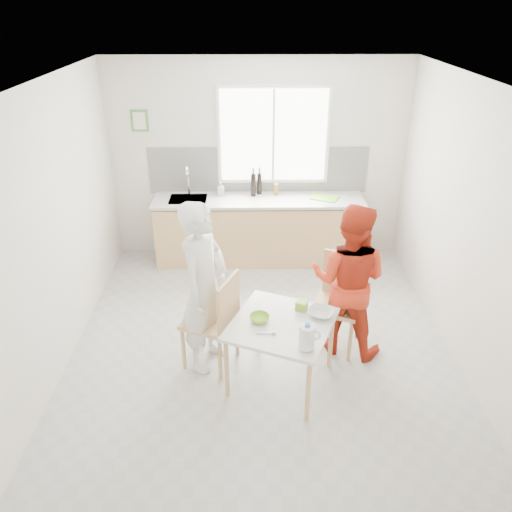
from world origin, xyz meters
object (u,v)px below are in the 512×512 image
at_px(chair_left, 217,318).
at_px(bowl_green, 260,318).
at_px(wine_bottle_b, 259,183).
at_px(milk_jug, 307,336).
at_px(bowl_white, 321,313).
at_px(wine_bottle_a, 253,185).
at_px(chair_far, 340,297).
at_px(person_white, 204,288).
at_px(person_red, 348,281).
at_px(dining_table, 282,329).

distance_m(chair_left, bowl_green, 0.50).
relative_size(chair_left, wine_bottle_b, 3.39).
bearing_deg(milk_jug, bowl_green, 156.41).
distance_m(chair_left, bowl_white, 1.02).
relative_size(bowl_green, wine_bottle_a, 0.58).
relative_size(chair_far, person_white, 0.58).
height_order(bowl_white, wine_bottle_a, wine_bottle_a).
bearing_deg(person_red, wine_bottle_b, -45.83).
bearing_deg(bowl_white, person_white, 169.95).
bearing_deg(wine_bottle_b, milk_jug, -83.65).
xyz_separation_m(dining_table, chair_left, (-0.62, 0.26, -0.05)).
distance_m(dining_table, bowl_white, 0.40).
xyz_separation_m(chair_left, bowl_white, (0.99, -0.15, 0.15)).
bearing_deg(milk_jug, wine_bottle_b, 119.30).
height_order(dining_table, bowl_green, bowl_green).
bearing_deg(chair_left, bowl_green, 83.97).
distance_m(dining_table, bowl_green, 0.23).
distance_m(person_red, milk_jug, 1.04).
relative_size(dining_table, chair_left, 1.14).
bearing_deg(wine_bottle_a, person_white, -101.86).
distance_m(chair_left, person_white, 0.34).
bearing_deg(wine_bottle_a, bowl_white, -76.33).
distance_m(person_red, wine_bottle_b, 2.37).
bearing_deg(chair_left, chair_far, 128.95).
relative_size(chair_left, milk_jug, 4.24).
relative_size(person_white, bowl_green, 9.48).
distance_m(bowl_white, wine_bottle_a, 2.62).
bearing_deg(wine_bottle_b, wine_bottle_a, -137.70).
bearing_deg(wine_bottle_a, wine_bottle_b, 42.30).
bearing_deg(bowl_white, bowl_green, -171.99).
bearing_deg(person_red, bowl_white, 74.60).
xyz_separation_m(dining_table, chair_far, (0.64, 0.62, -0.05)).
xyz_separation_m(bowl_green, wine_bottle_b, (0.05, 2.68, 0.36)).
xyz_separation_m(chair_left, wine_bottle_a, (0.38, 2.37, 0.52)).
bearing_deg(person_white, chair_left, -90.00).
relative_size(bowl_green, bowl_white, 0.76).
height_order(person_white, milk_jug, person_white).
distance_m(bowl_white, wine_bottle_b, 2.68).
distance_m(bowl_green, wine_bottle_a, 2.63).
distance_m(chair_far, milk_jug, 1.13).
bearing_deg(dining_table, wine_bottle_a, 95.19).
height_order(chair_left, bowl_white, chair_left).
xyz_separation_m(chair_far, wine_bottle_b, (-0.80, 2.09, 0.51)).
distance_m(milk_jug, wine_bottle_a, 3.06).
bearing_deg(chair_left, person_red, 124.05).
bearing_deg(wine_bottle_b, bowl_green, -91.04).
height_order(person_red, wine_bottle_b, person_red).
xyz_separation_m(bowl_green, milk_jug, (0.39, -0.41, 0.10)).
bearing_deg(dining_table, chair_left, 157.05).
distance_m(dining_table, chair_far, 0.90).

